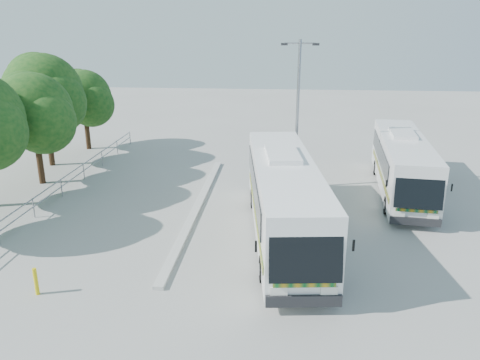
# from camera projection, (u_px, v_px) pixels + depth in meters

# --- Properties ---
(ground) EXTENTS (100.00, 100.00, 0.00)m
(ground) POSITION_uv_depth(u_px,v_px,m) (238.00, 225.00, 22.00)
(ground) COLOR #9B9B96
(ground) RESTS_ON ground
(kerb_divider) EXTENTS (0.40, 16.00, 0.15)m
(kerb_divider) POSITION_uv_depth(u_px,v_px,m) (198.00, 206.00, 24.06)
(kerb_divider) COLOR #B2B2AD
(kerb_divider) RESTS_ON ground
(railing) EXTENTS (0.06, 22.00, 1.00)m
(railing) POSITION_uv_depth(u_px,v_px,m) (69.00, 178.00, 26.40)
(railing) COLOR gray
(railing) RESTS_ON ground
(tree_far_c) EXTENTS (4.97, 4.69, 6.49)m
(tree_far_c) POSITION_uv_depth(u_px,v_px,m) (34.00, 112.00, 26.52)
(tree_far_c) COLOR #382314
(tree_far_c) RESTS_ON ground
(tree_far_d) EXTENTS (5.62, 5.30, 7.33)m
(tree_far_d) POSITION_uv_depth(u_px,v_px,m) (44.00, 93.00, 29.94)
(tree_far_d) COLOR #382314
(tree_far_d) RESTS_ON ground
(tree_far_e) EXTENTS (4.54, 4.28, 5.92)m
(tree_far_e) POSITION_uv_depth(u_px,v_px,m) (85.00, 97.00, 34.43)
(tree_far_e) COLOR #382314
(tree_far_e) RESTS_ON ground
(coach_main) EXTENTS (3.82, 12.47, 3.41)m
(coach_main) POSITION_uv_depth(u_px,v_px,m) (284.00, 197.00, 20.23)
(coach_main) COLOR white
(coach_main) RESTS_ON ground
(coach_adjacent) EXTENTS (3.36, 11.29, 3.09)m
(coach_adjacent) POSITION_uv_depth(u_px,v_px,m) (402.00, 163.00, 25.82)
(coach_adjacent) COLOR silver
(coach_adjacent) RESTS_ON ground
(lamppost) EXTENTS (2.01, 0.24, 8.24)m
(lamppost) POSITION_uv_depth(u_px,v_px,m) (298.00, 109.00, 25.64)
(lamppost) COLOR gray
(lamppost) RESTS_ON ground
(bollard) EXTENTS (0.17, 0.17, 1.01)m
(bollard) POSITION_uv_depth(u_px,v_px,m) (36.00, 281.00, 16.14)
(bollard) COLOR #DBC10C
(bollard) RESTS_ON ground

